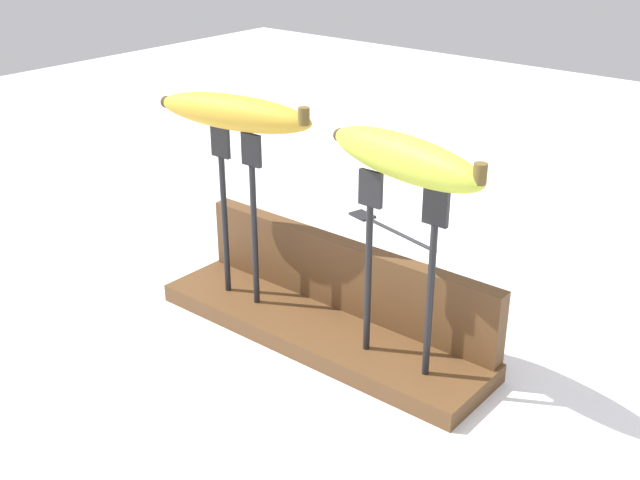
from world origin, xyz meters
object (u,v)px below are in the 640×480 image
banana_raised_left (234,112)px  banana_raised_right (404,158)px  fork_stand_right (400,257)px  fork_stand_left (238,201)px  fork_fallen_far (382,224)px

banana_raised_left → banana_raised_right: size_ratio=1.01×
fork_stand_right → fork_stand_left: bearing=180.0°
banana_raised_left → fork_stand_right: bearing=0.0°
banana_raised_right → fork_stand_left: bearing=-180.0°
banana_raised_right → banana_raised_left: bearing=-180.0°
fork_stand_right → banana_raised_left: banana_raised_left is taller
fork_fallen_far → banana_raised_left: bearing=-86.1°
fork_stand_right → banana_raised_right: 0.10m
fork_fallen_far → fork_stand_left: bearing=-86.1°
fork_stand_left → banana_raised_left: (-0.00, -0.00, 0.10)m
fork_stand_left → fork_fallen_far: 0.35m
banana_raised_left → fork_fallen_far: size_ratio=1.10×
banana_raised_left → banana_raised_right: bearing=0.0°
banana_raised_left → fork_fallen_far: 0.40m
fork_stand_left → fork_stand_right: fork_stand_left is taller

